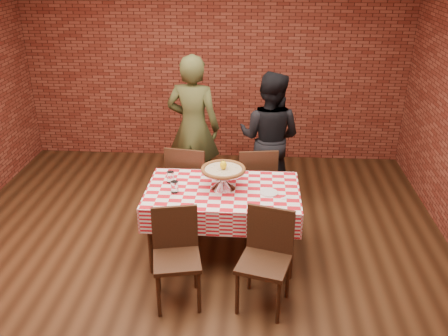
{
  "coord_description": "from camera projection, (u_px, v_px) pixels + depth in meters",
  "views": [
    {
      "loc": [
        0.62,
        -3.99,
        2.98
      ],
      "look_at": [
        0.31,
        0.49,
        0.93
      ],
      "focal_mm": 39.43,
      "sensor_mm": 36.0,
      "label": 1
    }
  ],
  "objects": [
    {
      "name": "diner_olive",
      "position": [
        193.0,
        128.0,
        6.07
      ],
      "size": [
        0.72,
        0.54,
        1.82
      ],
      "primitive_type": "imported",
      "rotation": [
        0.0,
        0.0,
        2.98
      ],
      "color": "#424522",
      "rests_on": "ground"
    },
    {
      "name": "sweetener_packet_a",
      "position": [
        284.0,
        198.0,
        4.7
      ],
      "size": [
        0.06,
        0.06,
        0.0
      ],
      "primitive_type": "cube",
      "rotation": [
        0.0,
        0.0,
        0.59
      ],
      "color": "white",
      "rests_on": "tablecloth"
    },
    {
      "name": "pizza_stand",
      "position": [
        223.0,
        179.0,
        4.87
      ],
      "size": [
        0.57,
        0.57,
        0.19
      ],
      "primitive_type": null,
      "rotation": [
        0.0,
        0.0,
        -0.4
      ],
      "color": "silver",
      "rests_on": "tablecloth"
    },
    {
      "name": "chair_far_right",
      "position": [
        255.0,
        181.0,
        5.73
      ],
      "size": [
        0.49,
        0.49,
        0.92
      ],
      "primitive_type": null,
      "rotation": [
        0.0,
        0.0,
        3.29
      ],
      "color": "#3A2213",
      "rests_on": "ground"
    },
    {
      "name": "condiment_caddy",
      "position": [
        232.0,
        171.0,
        5.1
      ],
      "size": [
        0.12,
        0.11,
        0.14
      ],
      "primitive_type": "cube",
      "rotation": [
        0.0,
        0.0,
        0.37
      ],
      "color": "silver",
      "rests_on": "tablecloth"
    },
    {
      "name": "chair_near_left",
      "position": [
        177.0,
        261.0,
        4.32
      ],
      "size": [
        0.48,
        0.48,
        0.89
      ],
      "primitive_type": null,
      "rotation": [
        0.0,
        0.0,
        0.2
      ],
      "color": "#3A2213",
      "rests_on": "ground"
    },
    {
      "name": "chair_far_left",
      "position": [
        191.0,
        180.0,
        5.72
      ],
      "size": [
        0.53,
        0.53,
        0.94
      ],
      "primitive_type": null,
      "rotation": [
        0.0,
        0.0,
        2.98
      ],
      "color": "#3A2213",
      "rests_on": "ground"
    },
    {
      "name": "lemon",
      "position": [
        223.0,
        165.0,
        4.81
      ],
      "size": [
        0.09,
        0.09,
        0.09
      ],
      "primitive_type": "ellipsoid",
      "rotation": [
        0.0,
        0.0,
        -0.4
      ],
      "color": "yellow",
      "rests_on": "pizza"
    },
    {
      "name": "table",
      "position": [
        223.0,
        223.0,
        5.04
      ],
      "size": [
        1.5,
        0.9,
        0.75
      ],
      "primitive_type": "cube",
      "rotation": [
        0.0,
        0.0,
        0.0
      ],
      "color": "#3A2213",
      "rests_on": "ground"
    },
    {
      "name": "tablecloth",
      "position": [
        223.0,
        201.0,
        4.94
      ],
      "size": [
        1.54,
        0.94,
        0.26
      ],
      "primitive_type": null,
      "rotation": [
        0.0,
        0.0,
        0.0
      ],
      "color": "red",
      "rests_on": "table"
    },
    {
      "name": "back_wall",
      "position": [
        214.0,
        62.0,
        7.02
      ],
      "size": [
        5.5,
        0.0,
        5.5
      ],
      "primitive_type": "plane",
      "rotation": [
        1.57,
        0.0,
        0.0
      ],
      "color": "maroon",
      "rests_on": "ground"
    },
    {
      "name": "sweetener_packet_b",
      "position": [
        288.0,
        197.0,
        4.72
      ],
      "size": [
        0.06,
        0.06,
        0.0
      ],
      "primitive_type": "cube",
      "rotation": [
        0.0,
        0.0,
        -0.59
      ],
      "color": "white",
      "rests_on": "tablecloth"
    },
    {
      "name": "water_glass_right",
      "position": [
        171.0,
        177.0,
        5.0
      ],
      "size": [
        0.07,
        0.07,
        0.12
      ],
      "primitive_type": "cylinder",
      "rotation": [
        0.0,
        0.0,
        0.0
      ],
      "color": "white",
      "rests_on": "tablecloth"
    },
    {
      "name": "ground",
      "position": [
        190.0,
        272.0,
        4.9
      ],
      "size": [
        6.0,
        6.0,
        0.0
      ],
      "primitive_type": "plane",
      "color": "black",
      "rests_on": "ground"
    },
    {
      "name": "pizza",
      "position": [
        223.0,
        170.0,
        4.83
      ],
      "size": [
        0.58,
        0.58,
        0.03
      ],
      "primitive_type": "cylinder",
      "rotation": [
        0.0,
        0.0,
        -0.4
      ],
      "color": "beige",
      "rests_on": "pizza_stand"
    },
    {
      "name": "side_plate",
      "position": [
        269.0,
        193.0,
        4.8
      ],
      "size": [
        0.18,
        0.18,
        0.01
      ],
      "primitive_type": "cylinder",
      "rotation": [
        0.0,
        0.0,
        0.0
      ],
      "color": "white",
      "rests_on": "tablecloth"
    },
    {
      "name": "chair_near_right",
      "position": [
        264.0,
        263.0,
        4.27
      ],
      "size": [
        0.52,
        0.52,
        0.91
      ],
      "primitive_type": null,
      "rotation": [
        0.0,
        0.0,
        -0.27
      ],
      "color": "#3A2213",
      "rests_on": "ground"
    },
    {
      "name": "water_glass_left",
      "position": [
        175.0,
        187.0,
        4.8
      ],
      "size": [
        0.07,
        0.07,
        0.12
      ],
      "primitive_type": "cylinder",
      "rotation": [
        0.0,
        0.0,
        0.0
      ],
      "color": "white",
      "rests_on": "tablecloth"
    },
    {
      "name": "diner_black",
      "position": [
        269.0,
        138.0,
        6.0
      ],
      "size": [
        0.96,
        0.85,
        1.64
      ],
      "primitive_type": "imported",
      "rotation": [
        0.0,
        0.0,
        2.8
      ],
      "color": "black",
      "rests_on": "ground"
    }
  ]
}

